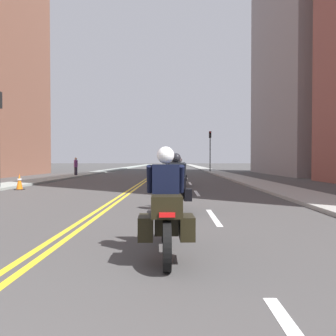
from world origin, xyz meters
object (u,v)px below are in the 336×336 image
Objects in this scene: motorcycle_1 at (176,188)px; pedestrian_0 at (76,167)px; motorcycle_3 at (180,174)px; traffic_cone_1 at (19,182)px; motorcycle_0 at (166,211)px; traffic_light_far at (210,144)px; motorcycle_4 at (173,172)px; motorcycle_2 at (173,178)px.

pedestrian_0 reaches higher than motorcycle_1.
motorcycle_3 is 8.27m from traffic_cone_1.
motorcycle_3 is (0.43, 13.37, -0.02)m from motorcycle_0.
motorcycle_0 is at bearing 164.06° from pedestrian_0.
pedestrian_0 is at bearing 107.07° from motorcycle_0.
motorcycle_3 is 0.43× the size of traffic_light_far.
traffic_cone_1 is (-7.87, -2.51, -0.25)m from motorcycle_3.
pedestrian_0 is (-9.02, 20.24, 0.22)m from motorcycle_1.
pedestrian_0 is at bearing 131.20° from motorcycle_3.
traffic_light_far reaches higher than traffic_cone_1.
traffic_light_far reaches higher than pedestrian_0.
motorcycle_0 is 1.01× the size of motorcycle_3.
motorcycle_3 is 4.69m from motorcycle_4.
motorcycle_4 is (-0.41, 4.68, 0.00)m from motorcycle_3.
motorcycle_2 is 4.27m from motorcycle_3.
motorcycle_1 is 0.95× the size of motorcycle_2.
motorcycle_2 is at bearing -93.11° from motorcycle_4.
motorcycle_1 is at bearing -86.42° from motorcycle_2.
traffic_light_far is (4.38, 31.27, 2.82)m from motorcycle_1.
pedestrian_0 is at bearing 140.60° from motorcycle_4.
motorcycle_3 is 2.72× the size of traffic_cone_1.
motorcycle_2 is 1.32× the size of pedestrian_0.
motorcycle_4 is 10.36m from traffic_cone_1.
traffic_cone_1 is (-7.51, 1.74, -0.27)m from motorcycle_2.
motorcycle_3 is 22.70m from traffic_light_far.
traffic_light_far is at bearing 64.05° from traffic_cone_1.
pedestrian_0 reaches higher than motorcycle_0.
traffic_light_far is at bearing 80.79° from motorcycle_3.
motorcycle_0 is 1.29× the size of pedestrian_0.
motorcycle_4 is 0.44× the size of traffic_light_far.
motorcycle_4 is at bearing 96.35° from motorcycle_3.
motorcycle_4 is 1.31× the size of pedestrian_0.
motorcycle_0 is 0.44× the size of traffic_light_far.
motorcycle_1 is 0.98× the size of motorcycle_3.
traffic_cone_1 is 0.16× the size of traffic_light_far.
motorcycle_2 is 26.92m from traffic_light_far.
pedestrian_0 reaches higher than motorcycle_2.
motorcycle_2 is at bearing 86.76° from motorcycle_0.
motorcycle_3 is at bearing -175.94° from pedestrian_0.
motorcycle_2 is 1.03× the size of motorcycle_3.
motorcycle_0 is at bearing -93.50° from motorcycle_4.
traffic_light_far is (12.00, 24.65, 3.08)m from traffic_cone_1.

